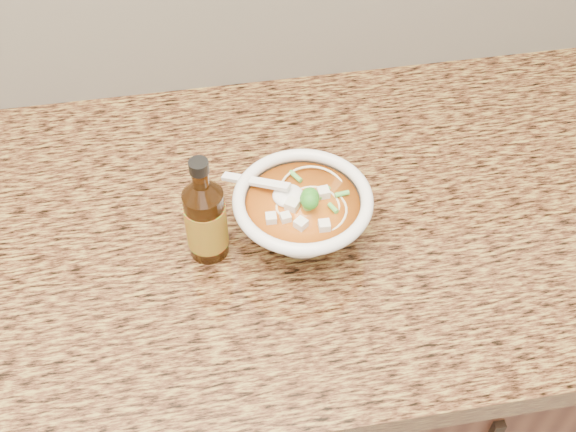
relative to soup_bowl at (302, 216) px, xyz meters
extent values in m
cube|color=#33180F|center=(-0.29, 0.05, -0.51)|extent=(4.00, 0.65, 0.86)
cube|color=olive|center=(-0.29, 0.05, -0.06)|extent=(4.00, 0.68, 0.04)
cylinder|color=white|center=(0.00, 0.00, -0.04)|extent=(0.08, 0.08, 0.01)
torus|color=white|center=(0.00, 0.00, 0.03)|extent=(0.19, 0.19, 0.02)
torus|color=beige|center=(0.02, 0.00, 0.03)|extent=(0.08, 0.08, 0.00)
torus|color=beige|center=(0.01, -0.02, 0.03)|extent=(0.13, 0.13, 0.00)
torus|color=beige|center=(0.01, 0.01, 0.02)|extent=(0.11, 0.11, 0.00)
torus|color=beige|center=(0.00, 0.00, 0.02)|extent=(0.07, 0.07, 0.00)
torus|color=beige|center=(0.00, 0.02, 0.02)|extent=(0.11, 0.11, 0.00)
torus|color=beige|center=(-0.01, 0.01, 0.02)|extent=(0.08, 0.08, 0.00)
torus|color=beige|center=(-0.02, 0.00, 0.02)|extent=(0.10, 0.10, 0.00)
torus|color=beige|center=(0.01, 0.00, 0.02)|extent=(0.13, 0.13, 0.00)
torus|color=beige|center=(0.01, -0.01, 0.01)|extent=(0.08, 0.08, 0.00)
torus|color=beige|center=(-0.01, -0.02, 0.01)|extent=(0.07, 0.07, 0.00)
cube|color=silver|center=(0.01, 0.03, 0.03)|extent=(0.01, 0.01, 0.01)
cube|color=silver|center=(0.04, -0.02, 0.03)|extent=(0.02, 0.02, 0.01)
cube|color=silver|center=(-0.02, -0.01, 0.03)|extent=(0.01, 0.01, 0.01)
cube|color=silver|center=(0.02, 0.01, 0.03)|extent=(0.02, 0.02, 0.01)
cube|color=silver|center=(0.01, 0.05, 0.03)|extent=(0.02, 0.02, 0.01)
cube|color=silver|center=(-0.04, 0.02, 0.03)|extent=(0.02, 0.02, 0.02)
cube|color=silver|center=(-0.02, -0.05, 0.03)|extent=(0.02, 0.02, 0.02)
ellipsoid|color=#196014|center=(0.00, -0.01, 0.04)|extent=(0.03, 0.03, 0.03)
cylinder|color=#55B244|center=(0.05, 0.03, 0.03)|extent=(0.02, 0.01, 0.01)
cylinder|color=#55B244|center=(-0.06, 0.01, 0.03)|extent=(0.01, 0.02, 0.01)
cylinder|color=#55B244|center=(-0.05, 0.03, 0.03)|extent=(0.02, 0.02, 0.01)
cylinder|color=#55B244|center=(-0.04, 0.00, 0.03)|extent=(0.02, 0.01, 0.01)
cylinder|color=#55B244|center=(-0.04, 0.04, 0.03)|extent=(0.02, 0.01, 0.01)
cylinder|color=#55B244|center=(0.03, 0.02, 0.03)|extent=(0.01, 0.02, 0.01)
ellipsoid|color=white|center=(-0.02, 0.01, 0.03)|extent=(0.04, 0.04, 0.02)
cube|color=white|center=(-0.06, 0.04, 0.04)|extent=(0.09, 0.07, 0.03)
cylinder|color=#3B1D08|center=(-0.13, 0.00, 0.01)|extent=(0.06, 0.06, 0.11)
cylinder|color=#3B1D08|center=(-0.13, 0.00, 0.10)|extent=(0.02, 0.02, 0.02)
cylinder|color=black|center=(-0.13, 0.00, 0.12)|extent=(0.03, 0.03, 0.02)
cylinder|color=red|center=(-0.13, 0.00, 0.01)|extent=(0.06, 0.06, 0.07)
camera|label=1|loc=(-0.13, -0.63, 0.74)|focal=45.00mm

